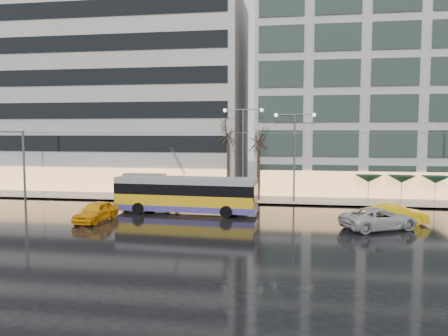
% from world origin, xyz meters
% --- Properties ---
extents(ground, '(140.00, 140.00, 0.00)m').
position_xyz_m(ground, '(0.00, 0.00, 0.00)').
color(ground, black).
rests_on(ground, ground).
extents(sidewalk, '(80.00, 10.00, 0.15)m').
position_xyz_m(sidewalk, '(2.00, 14.00, 0.07)').
color(sidewalk, gray).
rests_on(sidewalk, ground).
extents(kerb, '(80.00, 0.10, 0.15)m').
position_xyz_m(kerb, '(2.00, 9.05, 0.07)').
color(kerb, slate).
rests_on(kerb, ground).
extents(building_left, '(34.00, 14.00, 22.00)m').
position_xyz_m(building_left, '(-16.00, 19.00, 11.15)').
color(building_left, '#ABA9A4').
rests_on(building_left, sidewalk).
extents(building_right, '(32.00, 14.00, 25.00)m').
position_xyz_m(building_right, '(19.00, 19.00, 12.65)').
color(building_right, '#ABA9A4').
rests_on(building_right, sidewalk).
extents(trolleybus, '(12.12, 4.99, 5.56)m').
position_xyz_m(trolleybus, '(-2.09, 3.75, 1.51)').
color(trolleybus, gold).
rests_on(trolleybus, ground).
extents(catenary, '(42.24, 5.12, 7.00)m').
position_xyz_m(catenary, '(1.00, 7.94, 4.25)').
color(catenary, '#595B60').
rests_on(catenary, ground).
extents(bus_shelter, '(4.20, 1.60, 2.51)m').
position_xyz_m(bus_shelter, '(-8.38, 10.69, 1.96)').
color(bus_shelter, '#595B60').
rests_on(bus_shelter, sidewalk).
extents(street_lamp_near, '(3.96, 0.36, 9.03)m').
position_xyz_m(street_lamp_near, '(2.00, 10.80, 5.99)').
color(street_lamp_near, '#595B60').
rests_on(street_lamp_near, sidewalk).
extents(street_lamp_far, '(3.96, 0.36, 8.53)m').
position_xyz_m(street_lamp_far, '(7.00, 10.80, 5.71)').
color(street_lamp_far, '#595B60').
rests_on(street_lamp_far, sidewalk).
extents(tree_a, '(3.20, 3.20, 8.40)m').
position_xyz_m(tree_a, '(0.50, 11.00, 7.09)').
color(tree_a, black).
rests_on(tree_a, sidewalk).
extents(tree_b, '(3.20, 3.20, 7.70)m').
position_xyz_m(tree_b, '(3.50, 11.20, 6.40)').
color(tree_b, black).
rests_on(tree_b, sidewalk).
extents(parasol_a, '(2.50, 2.50, 2.65)m').
position_xyz_m(parasol_a, '(14.00, 11.00, 2.45)').
color(parasol_a, '#595B60').
rests_on(parasol_a, sidewalk).
extents(parasol_b, '(2.50, 2.50, 2.65)m').
position_xyz_m(parasol_b, '(17.00, 11.00, 2.45)').
color(parasol_b, '#595B60').
rests_on(parasol_b, sidewalk).
extents(parasol_c, '(2.50, 2.50, 2.65)m').
position_xyz_m(parasol_c, '(20.00, 11.00, 2.45)').
color(parasol_c, '#595B60').
rests_on(parasol_c, sidewalk).
extents(taxi_a, '(2.30, 4.67, 1.53)m').
position_xyz_m(taxi_a, '(-8.15, -0.51, 0.77)').
color(taxi_a, '#FFAD0D').
rests_on(taxi_a, ground).
extents(taxi_b, '(4.43, 1.58, 1.46)m').
position_xyz_m(taxi_b, '(14.66, 2.37, 0.73)').
color(taxi_b, yellow).
rests_on(taxi_b, ground).
extents(sedan_silver, '(6.07, 4.70, 1.53)m').
position_xyz_m(sedan_silver, '(12.90, -0.03, 0.77)').
color(sedan_silver, '#BBBABF').
rests_on(sedan_silver, ground).
extents(pedestrian_a, '(1.25, 1.26, 2.19)m').
position_xyz_m(pedestrian_a, '(-4.55, 10.08, 1.63)').
color(pedestrian_a, black).
rests_on(pedestrian_a, sidewalk).
extents(pedestrian_b, '(1.12, 1.11, 1.82)m').
position_xyz_m(pedestrian_b, '(-5.80, 10.99, 1.06)').
color(pedestrian_b, black).
rests_on(pedestrian_b, sidewalk).
extents(pedestrian_c, '(1.18, 0.88, 2.11)m').
position_xyz_m(pedestrian_c, '(-9.87, 9.73, 1.26)').
color(pedestrian_c, black).
rests_on(pedestrian_c, sidewalk).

